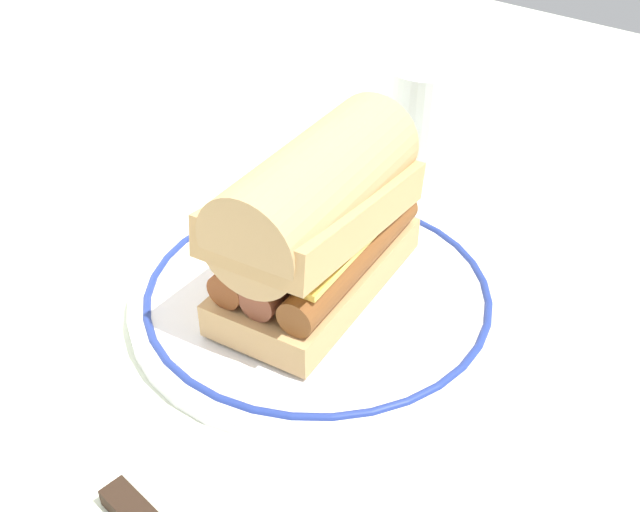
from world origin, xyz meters
TOP-DOWN VIEW (x-y plane):
  - ground_plane at (0.00, 0.00)m, footprint 1.50×1.50m
  - plate at (-0.01, -0.00)m, footprint 0.29×0.29m
  - sausage_sandwich at (-0.01, -0.00)m, footprint 0.19×0.12m
  - drinking_glass at (0.23, 0.07)m, footprint 0.07×0.07m

SIDE VIEW (x-z plane):
  - ground_plane at x=0.00m, z-range 0.00..0.00m
  - plate at x=-0.01m, z-range 0.00..0.02m
  - drinking_glass at x=0.23m, z-range -0.01..0.09m
  - sausage_sandwich at x=-0.01m, z-range 0.02..0.14m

